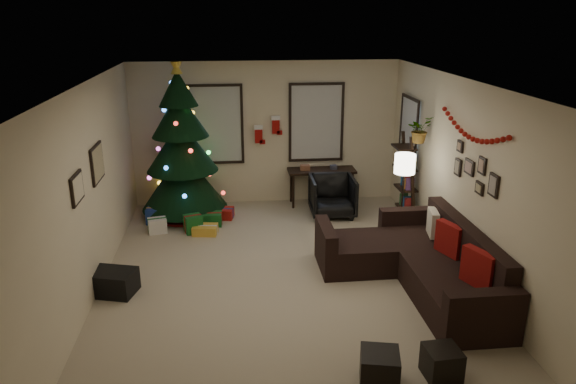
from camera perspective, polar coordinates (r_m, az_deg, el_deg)
The scene contains 29 objects.
floor at distance 7.44m, azimuth -0.27°, elevation -9.93°, with size 7.00×7.00×0.00m, color tan.
ceiling at distance 6.59m, azimuth -0.30°, elevation 11.15°, with size 7.00×7.00×0.00m, color white.
wall_back at distance 10.26m, azimuth -2.33°, elevation 6.19°, with size 5.00×5.00×0.00m, color beige.
wall_front at distance 3.79m, azimuth 5.51°, elevation -17.15°, with size 5.00×5.00×0.00m, color beige.
wall_left at distance 7.10m, azimuth -20.77°, elevation -0.74°, with size 7.00×7.00×0.00m, color beige.
wall_right at distance 7.57m, azimuth 18.90°, elevation 0.62°, with size 7.00×7.00×0.00m, color beige.
window_back_left at distance 10.17m, azimuth -7.72°, elevation 7.08°, with size 1.05×0.06×1.50m.
window_back_right at distance 10.30m, azimuth 2.99°, elevation 7.37°, with size 1.05×0.06×1.50m.
window_right_wall at distance 9.80m, azimuth 12.70°, elevation 6.05°, with size 0.06×0.90×1.30m.
christmas_tree at distance 9.74m, azimuth -11.17°, elevation 4.16°, with size 1.53×1.53×2.85m.
presents at distance 9.44m, azimuth -10.23°, elevation -3.06°, with size 1.50×1.00×0.30m.
sofa at distance 7.62m, azimuth 13.76°, elevation -7.36°, with size 1.94×2.81×0.88m.
pillow_red_a at distance 6.86m, azimuth 19.51°, elevation -7.69°, with size 0.12×0.47×0.47m, color maroon.
pillow_red_b at distance 7.60m, azimuth 16.69°, elevation -4.79°, with size 0.12×0.44×0.44m, color maroon.
pillow_cream at distance 8.12m, azimuth 15.06°, elevation -3.17°, with size 0.11×0.38×0.38m, color beige.
ottoman_near at distance 5.71m, azimuth 9.65°, elevation -17.96°, with size 0.38×0.38×0.36m, color black.
ottoman_far at distance 5.95m, azimuth 15.95°, elevation -16.97°, with size 0.34×0.34×0.32m, color black.
desk at distance 10.30m, azimuth 3.57°, elevation 1.97°, with size 1.28×0.46×0.69m.
desk_chair at distance 9.78m, azimuth 4.72°, elevation -0.43°, with size 0.73×0.68×0.75m, color black.
bookshelf at distance 9.42m, azimuth 12.48°, elevation 1.07°, with size 0.30×0.48×1.62m.
potted_plant at distance 8.79m, azimuth 13.78°, elevation 6.83°, with size 0.50×0.43×0.55m, color #4C4C4C.
floor_lamp at distance 8.42m, azimuth 12.21°, elevation 2.30°, with size 0.32×0.32×1.50m.
art_map at distance 7.73m, azimuth -19.54°, elevation 2.88°, with size 0.04×0.60×0.50m.
art_abstract at distance 6.75m, azimuth -21.43°, elevation 0.38°, with size 0.04×0.45×0.35m.
gallery at distance 7.43m, azimuth 19.17°, elevation 2.07°, with size 0.03×1.25×0.54m.
garland at distance 7.44m, azimuth 18.87°, elevation 6.31°, with size 0.08×1.90×0.30m, color #A5140C, non-canonical shape.
stocking_left at distance 10.11m, azimuth -3.08°, elevation 6.13°, with size 0.20×0.05×0.36m.
stocking_right at distance 10.18m, azimuth -1.25°, elevation 7.13°, with size 0.20×0.05×0.36m.
storage_bin at distance 7.58m, azimuth -18.21°, elevation -9.04°, with size 0.63×0.42×0.32m, color black.
Camera 1 is at (-0.68, -6.50, 3.56)m, focal length 33.62 mm.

